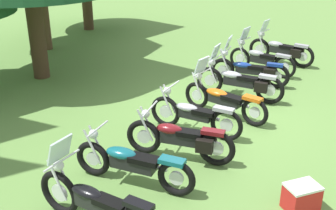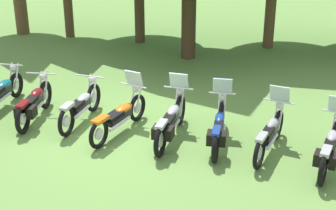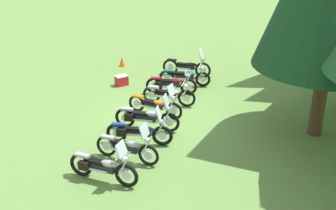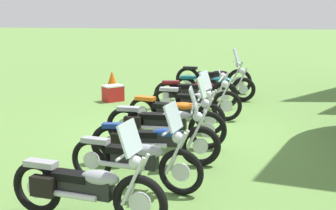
{
  "view_description": "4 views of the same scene",
  "coord_description": "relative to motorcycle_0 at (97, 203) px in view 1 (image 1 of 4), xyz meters",
  "views": [
    {
      "loc": [
        -9.03,
        -2.26,
        4.33
      ],
      "look_at": [
        -1.28,
        0.78,
        0.67
      ],
      "focal_mm": 44.97,
      "sensor_mm": 36.0,
      "label": 1
    },
    {
      "loc": [
        3.19,
        -10.66,
        5.55
      ],
      "look_at": [
        1.16,
        -0.14,
        0.81
      ],
      "focal_mm": 55.55,
      "sensor_mm": 36.0,
      "label": 2
    },
    {
      "loc": [
        14.83,
        2.49,
        6.95
      ],
      "look_at": [
        1.02,
        0.5,
        0.91
      ],
      "focal_mm": 46.1,
      "sensor_mm": 36.0,
      "label": 3
    },
    {
      "loc": [
        10.41,
        0.84,
        2.79
      ],
      "look_at": [
        0.64,
        -0.25,
        0.7
      ],
      "focal_mm": 52.66,
      "sensor_mm": 36.0,
      "label": 4
    }
  ],
  "objects": [
    {
      "name": "motorcycle_1",
      "position": [
        1.26,
        0.04,
        -0.03
      ],
      "size": [
        0.69,
        2.33,
        1.0
      ],
      "rotation": [
        0.0,
        0.0,
        1.55
      ],
      "color": "black",
      "rests_on": "ground_plane"
    },
    {
      "name": "motorcycle_2",
      "position": [
        2.4,
        -0.46,
        -0.02
      ],
      "size": [
        0.78,
        2.22,
        1.02
      ],
      "rotation": [
        0.0,
        0.0,
        1.62
      ],
      "color": "black",
      "rests_on": "ground_plane"
    },
    {
      "name": "motorcycle_5",
      "position": [
        5.88,
        -0.85,
        0.0
      ],
      "size": [
        0.7,
        2.38,
        1.38
      ],
      "rotation": [
        0.0,
        0.0,
        1.48
      ],
      "color": "black",
      "rests_on": "ground_plane"
    },
    {
      "name": "motorcycle_3",
      "position": [
        3.57,
        -0.36,
        -0.03
      ],
      "size": [
        0.77,
        2.19,
        1.02
      ],
      "rotation": [
        0.0,
        0.0,
        1.46
      ],
      "color": "black",
      "rests_on": "ground_plane"
    },
    {
      "name": "motorcycle_8",
      "position": [
        9.31,
        -1.46,
        -0.01
      ],
      "size": [
        0.85,
        2.17,
        1.38
      ],
      "rotation": [
        0.0,
        0.0,
        1.33
      ],
      "color": "black",
      "rests_on": "ground_plane"
    },
    {
      "name": "motorcycle_7",
      "position": [
        8.1,
        -1.0,
        -0.01
      ],
      "size": [
        0.82,
        2.13,
        1.36
      ],
      "rotation": [
        0.0,
        0.0,
        1.31
      ],
      "color": "black",
      "rests_on": "ground_plane"
    },
    {
      "name": "ground_plane",
      "position": [
        4.64,
        -0.6,
        -0.48
      ],
      "size": [
        80.0,
        80.0,
        0.0
      ],
      "primitive_type": "plane",
      "color": "#608C42"
    },
    {
      "name": "motorcycle_0",
      "position": [
        0.0,
        0.0,
        0.0
      ],
      "size": [
        0.74,
        2.36,
        1.39
      ],
      "rotation": [
        0.0,
        0.0,
        1.4
      ],
      "color": "black",
      "rests_on": "ground_plane"
    },
    {
      "name": "motorcycle_4",
      "position": [
        4.65,
        -0.73,
        -0.03
      ],
      "size": [
        0.94,
        2.21,
        1.35
      ],
      "rotation": [
        0.0,
        0.0,
        1.26
      ],
      "color": "black",
      "rests_on": "ground_plane"
    },
    {
      "name": "picnic_cooler",
      "position": [
        1.63,
        -2.81,
        -0.25
      ],
      "size": [
        0.65,
        0.66,
        0.46
      ],
      "color": "red",
      "rests_on": "ground_plane"
    },
    {
      "name": "motorcycle_6",
      "position": [
        6.98,
        -0.91,
        -0.03
      ],
      "size": [
        0.61,
        2.26,
        1.36
      ],
      "rotation": [
        0.0,
        0.0,
        1.59
      ],
      "color": "black",
      "rests_on": "ground_plane"
    }
  ]
}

